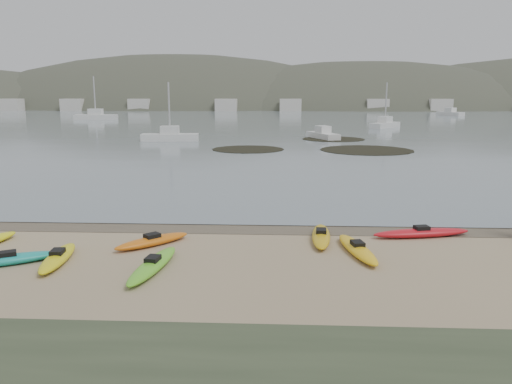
{
  "coord_description": "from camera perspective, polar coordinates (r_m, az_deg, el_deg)",
  "views": [
    {
      "loc": [
        1.01,
        -20.97,
        5.64
      ],
      "look_at": [
        0.0,
        0.0,
        1.5
      ],
      "focal_mm": 35.0,
      "sensor_mm": 36.0,
      "label": 1
    }
  ],
  "objects": [
    {
      "name": "ground",
      "position": [
        21.74,
        0.0,
        -3.88
      ],
      "size": [
        600.0,
        600.0,
        0.0
      ],
      "primitive_type": "plane",
      "color": "tan",
      "rests_on": "ground"
    },
    {
      "name": "wet_sand",
      "position": [
        21.45,
        -0.04,
        -4.08
      ],
      "size": [
        60.0,
        60.0,
        0.0
      ],
      "primitive_type": "plane",
      "color": "brown",
      "rests_on": "ground"
    },
    {
      "name": "water",
      "position": [
        321.02,
        2.63,
        10.15
      ],
      "size": [
        1200.0,
        1200.0,
        0.0
      ],
      "primitive_type": "plane",
      "color": "slate",
      "rests_on": "ground"
    },
    {
      "name": "kayaks",
      "position": [
        18.37,
        -2.42,
        -6.18
      ],
      "size": [
        22.66,
        7.85,
        0.34
      ],
      "color": "yellow",
      "rests_on": "ground"
    },
    {
      "name": "kelp_mats",
      "position": [
        55.0,
        7.88,
        5.2
      ],
      "size": [
        20.41,
        20.92,
        0.04
      ],
      "color": "black",
      "rests_on": "water"
    },
    {
      "name": "moored_boats",
      "position": [
        98.75,
        1.39,
        8.21
      ],
      "size": [
        92.58,
        79.54,
        1.28
      ],
      "color": "silver",
      "rests_on": "ground"
    },
    {
      "name": "far_hills",
      "position": [
        219.39,
        12.88,
        5.25
      ],
      "size": [
        550.0,
        135.0,
        80.0
      ],
      "color": "#384235",
      "rests_on": "ground"
    },
    {
      "name": "far_town",
      "position": [
        166.08,
        4.55,
        9.88
      ],
      "size": [
        199.0,
        5.0,
        4.0
      ],
      "color": "beige",
      "rests_on": "ground"
    }
  ]
}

